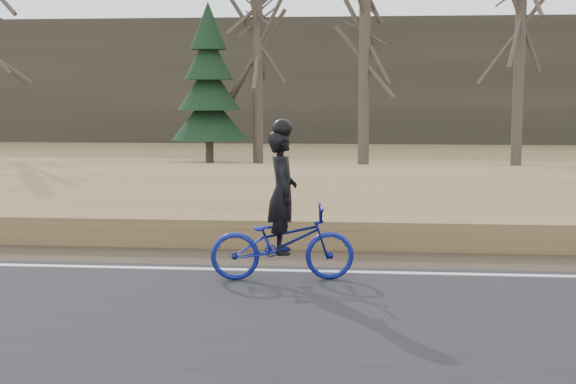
{
  "coord_description": "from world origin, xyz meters",
  "views": [
    {
      "loc": [
        -1.47,
        -10.37,
        2.46
      ],
      "look_at": [
        -2.45,
        0.5,
        1.1
      ],
      "focal_mm": 50.0,
      "sensor_mm": 36.0,
      "label": 1
    }
  ],
  "objects": [
    {
      "name": "bare_tree_center",
      "position": [
        3.75,
        17.15,
        3.86
      ],
      "size": [
        0.36,
        0.36,
        7.72
      ],
      "primitive_type": "cylinder",
      "color": "brown",
      "rests_on": "ground"
    },
    {
      "name": "shoulder",
      "position": [
        0.0,
        1.2,
        0.02
      ],
      "size": [
        120.0,
        1.6,
        0.04
      ],
      "primitive_type": "cube",
      "color": "#473A2B",
      "rests_on": "ground"
    },
    {
      "name": "bare_tree_near_left",
      "position": [
        -1.39,
        14.02,
        3.27
      ],
      "size": [
        0.36,
        0.36,
        6.53
      ],
      "primitive_type": "cylinder",
      "color": "brown",
      "rests_on": "ground"
    },
    {
      "name": "railroad",
      "position": [
        0.0,
        8.0,
        0.53
      ],
      "size": [
        120.0,
        2.4,
        0.29
      ],
      "color": "black",
      "rests_on": "ballast"
    },
    {
      "name": "ground",
      "position": [
        0.0,
        0.0,
        0.0
      ],
      "size": [
        120.0,
        120.0,
        0.0
      ],
      "primitive_type": "plane",
      "color": "#936E4A",
      "rests_on": "ground"
    },
    {
      "name": "embankment",
      "position": [
        0.0,
        4.2,
        0.22
      ],
      "size": [
        120.0,
        5.0,
        0.44
      ],
      "primitive_type": "cube",
      "color": "#936E4A",
      "rests_on": "ground"
    },
    {
      "name": "conifer",
      "position": [
        -6.68,
        16.96,
        2.62
      ],
      "size": [
        2.6,
        2.6,
        5.53
      ],
      "color": "brown",
      "rests_on": "ground"
    },
    {
      "name": "ballast",
      "position": [
        0.0,
        8.0,
        0.23
      ],
      "size": [
        120.0,
        3.0,
        0.45
      ],
      "primitive_type": "cube",
      "color": "slate",
      "rests_on": "ground"
    },
    {
      "name": "bare_tree_left",
      "position": [
        -5.04,
        17.35,
        3.75
      ],
      "size": [
        0.36,
        0.36,
        7.5
      ],
      "primitive_type": "cylinder",
      "color": "brown",
      "rests_on": "ground"
    },
    {
      "name": "cyclist",
      "position": [
        -2.45,
        -0.3,
        0.71
      ],
      "size": [
        1.91,
        0.88,
        2.07
      ],
      "rotation": [
        0.0,
        0.0,
        1.7
      ],
      "color": "navy",
      "rests_on": "road"
    },
    {
      "name": "road",
      "position": [
        0.0,
        -2.5,
        0.03
      ],
      "size": [
        120.0,
        6.0,
        0.06
      ],
      "primitive_type": "cube",
      "color": "black",
      "rests_on": "ground"
    },
    {
      "name": "treeline_backdrop",
      "position": [
        0.0,
        30.0,
        3.0
      ],
      "size": [
        120.0,
        4.0,
        6.0
      ],
      "primitive_type": "cube",
      "color": "#383328",
      "rests_on": "ground"
    },
    {
      "name": "edge_line",
      "position": [
        0.0,
        0.2,
        0.07
      ],
      "size": [
        120.0,
        0.12,
        0.01
      ],
      "primitive_type": "cube",
      "color": "silver",
      "rests_on": "road"
    }
  ]
}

